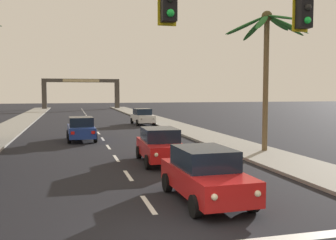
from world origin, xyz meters
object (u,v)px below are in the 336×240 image
at_px(traffic_signal_mast, 308,34).
at_px(sedan_third_in_queue, 160,145).
at_px(sedan_parked_nearest_kerb, 143,116).
at_px(palm_right_second, 267,44).
at_px(town_gateway_arch, 81,89).
at_px(sedan_oncoming_far, 81,129).
at_px(sedan_lead_at_stop_bar, 205,174).

relative_size(traffic_signal_mast, sedan_third_in_queue, 2.26).
bearing_deg(sedan_third_in_queue, sedan_parked_nearest_kerb, 81.61).
relative_size(palm_right_second, town_gateway_arch, 0.52).
bearing_deg(palm_right_second, sedan_third_in_queue, -167.88).
relative_size(sedan_third_in_queue, sedan_oncoming_far, 1.00).
bearing_deg(sedan_third_in_queue, sedan_lead_at_stop_bar, -91.11).
bearing_deg(traffic_signal_mast, town_gateway_arch, 92.70).
bearing_deg(sedan_third_in_queue, sedan_oncoming_far, 110.24).
bearing_deg(sedan_lead_at_stop_bar, sedan_third_in_queue, 88.89).
height_order(sedan_third_in_queue, sedan_parked_nearest_kerb, same).
bearing_deg(sedan_third_in_queue, palm_right_second, 12.12).
bearing_deg(sedan_oncoming_far, palm_right_second, -39.32).
height_order(sedan_lead_at_stop_bar, sedan_oncoming_far, same).
xyz_separation_m(sedan_third_in_queue, town_gateway_arch, (-1.96, 60.33, 3.13)).
bearing_deg(palm_right_second, sedan_lead_at_stop_bar, -128.98).
xyz_separation_m(traffic_signal_mast, palm_right_second, (5.09, 11.16, 1.27)).
bearing_deg(palm_right_second, sedan_oncoming_far, 140.68).
distance_m(sedan_third_in_queue, town_gateway_arch, 60.44).
distance_m(sedan_lead_at_stop_bar, sedan_third_in_queue, 6.73).
xyz_separation_m(sedan_lead_at_stop_bar, sedan_oncoming_far, (-3.38, 16.25, 0.00)).
bearing_deg(town_gateway_arch, traffic_signal_mast, -87.30).
relative_size(sedan_lead_at_stop_bar, sedan_parked_nearest_kerb, 1.00).
xyz_separation_m(traffic_signal_mast, sedan_oncoming_far, (-4.85, 19.31, -3.98)).
bearing_deg(sedan_parked_nearest_kerb, town_gateway_arch, 97.48).
bearing_deg(sedan_lead_at_stop_bar, sedan_oncoming_far, 101.76).
height_order(sedan_lead_at_stop_bar, sedan_parked_nearest_kerb, same).
distance_m(sedan_lead_at_stop_bar, sedan_oncoming_far, 16.60).
xyz_separation_m(sedan_third_in_queue, sedan_oncoming_far, (-3.51, 9.52, 0.00)).
relative_size(sedan_lead_at_stop_bar, sedan_oncoming_far, 1.00).
xyz_separation_m(sedan_third_in_queue, sedan_parked_nearest_kerb, (3.15, 21.37, 0.00)).
xyz_separation_m(traffic_signal_mast, town_gateway_arch, (-3.30, 70.12, -0.85)).
relative_size(sedan_parked_nearest_kerb, palm_right_second, 0.57).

